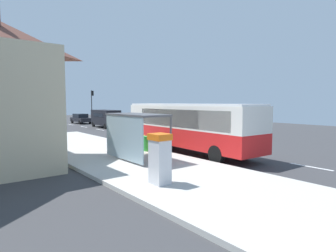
{
  "coord_description": "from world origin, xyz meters",
  "views": [
    {
      "loc": [
        -14.32,
        -12.59,
        3.31
      ],
      "look_at": [
        -1.0,
        4.2,
        1.5
      ],
      "focal_mm": 30.16,
      "sensor_mm": 36.0,
      "label": 1
    }
  ],
  "objects_px": {
    "bus": "(187,124)",
    "ticket_machine": "(160,158)",
    "white_van": "(106,117)",
    "recycling_bin_yellow": "(141,142)",
    "recycling_bin_orange": "(153,145)",
    "recycling_bin_green": "(147,144)",
    "traffic_light_near_side": "(92,101)",
    "bus_shelter": "(132,125)",
    "traffic_light_far_side": "(37,102)",
    "recycling_bin_blue": "(135,141)",
    "sedan_near": "(81,118)"
  },
  "relations": [
    {
      "from": "ticket_machine",
      "to": "bus",
      "type": "bearing_deg",
      "value": 40.3
    },
    {
      "from": "bus",
      "to": "bus_shelter",
      "type": "xyz_separation_m",
      "value": [
        -4.7,
        -0.71,
        0.25
      ]
    },
    {
      "from": "bus",
      "to": "recycling_bin_orange",
      "type": "bearing_deg",
      "value": 170.3
    },
    {
      "from": "recycling_bin_green",
      "to": "traffic_light_far_side",
      "type": "relative_size",
      "value": 0.19
    },
    {
      "from": "recycling_bin_orange",
      "to": "recycling_bin_green",
      "type": "xyz_separation_m",
      "value": [
        0.0,
        0.7,
        0.0
      ]
    },
    {
      "from": "recycling_bin_green",
      "to": "traffic_light_near_side",
      "type": "relative_size",
      "value": 0.18
    },
    {
      "from": "recycling_bin_green",
      "to": "bus_shelter",
      "type": "xyz_separation_m",
      "value": [
        -2.21,
        -1.84,
        1.44
      ]
    },
    {
      "from": "recycling_bin_orange",
      "to": "recycling_bin_blue",
      "type": "xyz_separation_m",
      "value": [
        0.0,
        2.1,
        0.0
      ]
    },
    {
      "from": "ticket_machine",
      "to": "recycling_bin_blue",
      "type": "xyz_separation_m",
      "value": [
        3.76,
        7.82,
        -0.52
      ]
    },
    {
      "from": "white_van",
      "to": "sedan_near",
      "type": "height_order",
      "value": "white_van"
    },
    {
      "from": "bus",
      "to": "ticket_machine",
      "type": "relative_size",
      "value": 5.72
    },
    {
      "from": "ticket_machine",
      "to": "traffic_light_far_side",
      "type": "height_order",
      "value": "traffic_light_far_side"
    },
    {
      "from": "recycling_bin_blue",
      "to": "bus_shelter",
      "type": "distance_m",
      "value": 4.18
    },
    {
      "from": "ticket_machine",
      "to": "recycling_bin_green",
      "type": "xyz_separation_m",
      "value": [
        3.76,
        6.42,
        -0.52
      ]
    },
    {
      "from": "ticket_machine",
      "to": "recycling_bin_yellow",
      "type": "distance_m",
      "value": 8.07
    },
    {
      "from": "sedan_near",
      "to": "bus_shelter",
      "type": "height_order",
      "value": "bus_shelter"
    },
    {
      "from": "traffic_light_near_side",
      "to": "traffic_light_far_side",
      "type": "bearing_deg",
      "value": 174.68
    },
    {
      "from": "ticket_machine",
      "to": "sedan_near",
      "type": "bearing_deg",
      "value": 73.37
    },
    {
      "from": "bus",
      "to": "recycling_bin_green",
      "type": "relative_size",
      "value": 11.67
    },
    {
      "from": "ticket_machine",
      "to": "recycling_bin_blue",
      "type": "bearing_deg",
      "value": 64.33
    },
    {
      "from": "recycling_bin_yellow",
      "to": "ticket_machine",
      "type": "bearing_deg",
      "value": -117.82
    },
    {
      "from": "ticket_machine",
      "to": "bus_shelter",
      "type": "height_order",
      "value": "bus_shelter"
    },
    {
      "from": "sedan_near",
      "to": "recycling_bin_green",
      "type": "bearing_deg",
      "value": -103.1
    },
    {
      "from": "bus",
      "to": "ticket_machine",
      "type": "distance_m",
      "value": 8.22
    },
    {
      "from": "sedan_near",
      "to": "traffic_light_far_side",
      "type": "bearing_deg",
      "value": 145.11
    },
    {
      "from": "recycling_bin_yellow",
      "to": "recycling_bin_green",
      "type": "bearing_deg",
      "value": -90.0
    },
    {
      "from": "recycling_bin_orange",
      "to": "traffic_light_far_side",
      "type": "distance_m",
      "value": 32.51
    },
    {
      "from": "ticket_machine",
      "to": "recycling_bin_yellow",
      "type": "xyz_separation_m",
      "value": [
        3.76,
        7.12,
        -0.52
      ]
    },
    {
      "from": "white_van",
      "to": "recycling_bin_yellow",
      "type": "xyz_separation_m",
      "value": [
        -6.4,
        -18.39,
        -0.69
      ]
    },
    {
      "from": "ticket_machine",
      "to": "recycling_bin_blue",
      "type": "distance_m",
      "value": 8.7
    },
    {
      "from": "recycling_bin_orange",
      "to": "recycling_bin_yellow",
      "type": "distance_m",
      "value": 1.4
    },
    {
      "from": "recycling_bin_yellow",
      "to": "recycling_bin_blue",
      "type": "xyz_separation_m",
      "value": [
        0.0,
        0.7,
        0.0
      ]
    },
    {
      "from": "bus",
      "to": "white_van",
      "type": "relative_size",
      "value": 2.1
    },
    {
      "from": "ticket_machine",
      "to": "bus_shelter",
      "type": "relative_size",
      "value": 0.48
    },
    {
      "from": "bus_shelter",
      "to": "traffic_light_far_side",
      "type": "bearing_deg",
      "value": 84.36
    },
    {
      "from": "recycling_bin_blue",
      "to": "bus",
      "type": "bearing_deg",
      "value": -45.42
    },
    {
      "from": "ticket_machine",
      "to": "bus_shelter",
      "type": "distance_m",
      "value": 4.93
    },
    {
      "from": "white_van",
      "to": "recycling_bin_blue",
      "type": "relative_size",
      "value": 5.56
    },
    {
      "from": "recycling_bin_green",
      "to": "recycling_bin_yellow",
      "type": "height_order",
      "value": "same"
    },
    {
      "from": "recycling_bin_blue",
      "to": "traffic_light_far_side",
      "type": "xyz_separation_m",
      "value": [
        1.1,
        30.29,
        2.67
      ]
    },
    {
      "from": "white_van",
      "to": "recycling_bin_yellow",
      "type": "distance_m",
      "value": 19.48
    },
    {
      "from": "recycling_bin_orange",
      "to": "recycling_bin_green",
      "type": "bearing_deg",
      "value": 90.0
    },
    {
      "from": "white_van",
      "to": "bus_shelter",
      "type": "height_order",
      "value": "bus_shelter"
    },
    {
      "from": "bus",
      "to": "recycling_bin_green",
      "type": "height_order",
      "value": "bus"
    },
    {
      "from": "bus",
      "to": "traffic_light_near_side",
      "type": "relative_size",
      "value": 2.08
    },
    {
      "from": "recycling_bin_orange",
      "to": "recycling_bin_yellow",
      "type": "xyz_separation_m",
      "value": [
        0.0,
        1.4,
        0.0
      ]
    },
    {
      "from": "bus",
      "to": "ticket_machine",
      "type": "height_order",
      "value": "bus"
    },
    {
      "from": "white_van",
      "to": "traffic_light_far_side",
      "type": "distance_m",
      "value": 13.81
    },
    {
      "from": "sedan_near",
      "to": "traffic_light_near_side",
      "type": "bearing_deg",
      "value": 42.84
    },
    {
      "from": "sedan_near",
      "to": "ticket_machine",
      "type": "bearing_deg",
      "value": -106.63
    }
  ]
}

